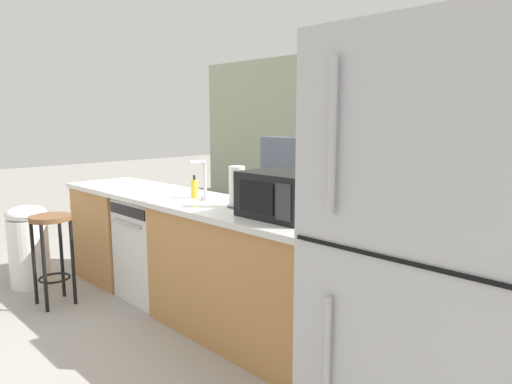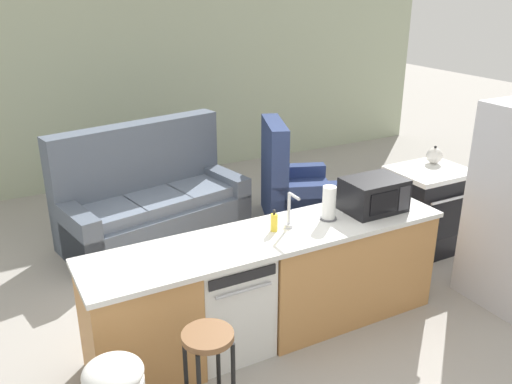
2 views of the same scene
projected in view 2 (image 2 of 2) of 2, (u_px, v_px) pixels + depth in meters
ground_plane at (255, 337)px, 4.42m from camera, size 24.00×24.00×0.00m
wall_back at (132, 89)px, 7.52m from camera, size 10.00×0.06×2.60m
kitchen_counter at (281, 285)px, 4.37m from camera, size 2.94×0.66×0.90m
dishwasher at (226, 301)px, 4.15m from camera, size 0.58×0.61×0.84m
stove_range at (426, 209)px, 5.73m from camera, size 0.76×0.68×0.90m
microwave at (374, 195)px, 4.53m from camera, size 0.50×0.37×0.28m
sink_faucet at (290, 213)px, 4.20m from camera, size 0.07×0.18×0.30m
paper_towel_roll at (329, 203)px, 4.36m from camera, size 0.14×0.14×0.28m
soap_bottle at (274, 222)px, 4.18m from camera, size 0.06×0.06×0.18m
kettle at (435, 156)px, 5.72m from camera, size 0.21×0.17×0.19m
bar_stool at (209, 361)px, 3.32m from camera, size 0.32×0.32×0.74m
couch at (150, 204)px, 6.02m from camera, size 2.14×1.27×1.27m
armchair at (290, 190)px, 6.53m from camera, size 1.05×1.08×1.20m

